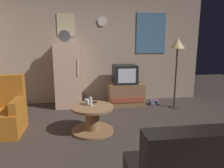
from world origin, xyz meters
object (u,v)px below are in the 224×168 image
Objects in this scene: armchair at (2,113)px; coffee_table at (93,119)px; remote_control at (93,102)px; standing_lamp at (177,49)px; tv_stand at (126,94)px; fridge at (69,75)px; crt_tv at (125,74)px; wine_glass at (91,101)px; mug_ceramic_white at (87,102)px; book_stack at (154,103)px.

coffee_table is at bearing -7.10° from armchair.
standing_lamp is at bearing 18.76° from remote_control.
tv_stand reaches higher than coffee_table.
fridge reaches higher than crt_tv.
fridge is at bearing 103.45° from remote_control.
mug_ceramic_white is (-0.06, 0.09, -0.03)m from wine_glass.
tv_stand is 0.73m from book_stack.
remote_control is (0.48, -1.37, -0.29)m from fridge.
wine_glass is (-0.88, -1.41, -0.23)m from crt_tv.
book_stack is (1.61, 1.32, -0.48)m from wine_glass.
wine_glass reaches higher than book_stack.
wine_glass is (-0.02, 0.04, 0.30)m from coffee_table.
fridge reaches higher than wine_glass.
coffee_table is 0.30m from remote_control.
fridge is 3.28× the size of crt_tv.
coffee_table is 8.00× the size of mug_ceramic_white.
standing_lamp reaches higher than mug_ceramic_white.
crt_tv is at bearing 172.93° from book_stack.
standing_lamp is (1.09, -0.36, 1.09)m from tv_stand.
armchair reaches higher than tv_stand.
remote_control is at bearing -0.01° from armchair.
wine_glass is (0.44, -1.52, -0.23)m from fridge.
crt_tv is 1.02m from book_stack.
wine_glass is at bearing -122.07° from crt_tv.
tv_stand is at bearing 172.55° from book_stack.
fridge is 2.11× the size of tv_stand.
crt_tv is at bearing 162.35° from standing_lamp.
remote_control is (0.04, 0.15, -0.06)m from wine_glass.
tv_stand is (1.35, -0.11, -0.49)m from fridge.
crt_tv reaches higher than coffee_table.
wine_glass is 0.12m from mug_ceramic_white.
fridge is 1.44m from tv_stand.
crt_tv is 3.60× the size of remote_control.
standing_lamp reaches higher than book_stack.
fridge is at bearing 106.62° from coffee_table.
fridge is 11.80× the size of remote_control.
fridge reaches higher than tv_stand.
tv_stand is 5.60× the size of remote_control.
remote_control is at bearing 75.72° from wine_glass.
fridge is 8.15× the size of book_stack.
coffee_table reaches higher than book_stack.
remote_control is (0.01, 0.19, 0.24)m from coffee_table.
armchair is at bearing -152.04° from crt_tv.
crt_tv reaches higher than remote_control.
book_stack is at bearing 20.70° from armchair.
coffee_table is 1.53m from armchair.
armchair reaches higher than book_stack.
crt_tv is 3.60× the size of wine_glass.
fridge reaches higher than book_stack.
coffee_table is (-0.86, -1.45, -0.53)m from crt_tv.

